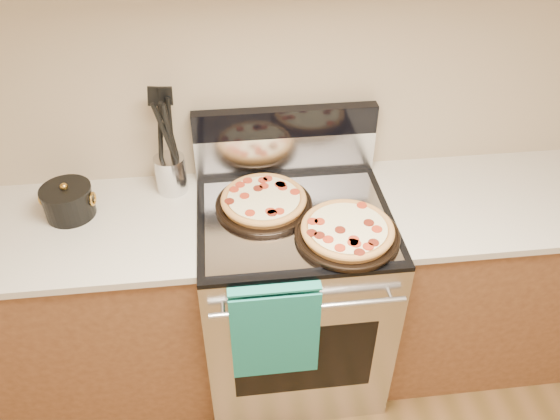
{
  "coord_description": "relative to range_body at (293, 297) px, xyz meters",
  "views": [
    {
      "loc": [
        -0.25,
        0.01,
        2.26
      ],
      "look_at": [
        -0.07,
        1.55,
        1.03
      ],
      "focal_mm": 35.0,
      "sensor_mm": 36.0,
      "label": 1
    }
  ],
  "objects": [
    {
      "name": "dish_towel",
      "position": [
        -0.12,
        -0.38,
        0.25
      ],
      "size": [
        0.32,
        0.05,
        0.42
      ],
      "primitive_type": null,
      "color": "#19797E",
      "rests_on": "oven_handle"
    },
    {
      "name": "foil_sheet",
      "position": [
        0.0,
        -0.03,
        0.47
      ],
      "size": [
        0.7,
        0.55,
        0.01
      ],
      "primitive_type": "cube",
      "color": "gray",
      "rests_on": "cooktop"
    },
    {
      "name": "pepperoni_pizza_back",
      "position": [
        -0.12,
        0.06,
        0.5
      ],
      "size": [
        0.47,
        0.47,
        0.05
      ],
      "primitive_type": null,
      "rotation": [
        0.0,
        0.0,
        -0.28
      ],
      "color": "#BC7239",
      "rests_on": "foil_sheet"
    },
    {
      "name": "cabinet_right",
      "position": [
        0.88,
        0.03,
        -0.01
      ],
      "size": [
        1.0,
        0.62,
        0.88
      ],
      "primitive_type": "cube",
      "color": "brown",
      "rests_on": "ground"
    },
    {
      "name": "cooktop",
      "position": [
        0.0,
        0.0,
        0.46
      ],
      "size": [
        0.76,
        0.68,
        0.02
      ],
      "primitive_type": "cube",
      "color": "black",
      "rests_on": "range_body"
    },
    {
      "name": "saucepan",
      "position": [
        -0.87,
        0.12,
        0.52
      ],
      "size": [
        0.21,
        0.21,
        0.12
      ],
      "primitive_type": "cylinder",
      "rotation": [
        0.0,
        0.0,
        -0.15
      ],
      "color": "black",
      "rests_on": "countertop_left"
    },
    {
      "name": "cabinet_left",
      "position": [
        -0.88,
        0.03,
        -0.01
      ],
      "size": [
        1.0,
        0.62,
        0.88
      ],
      "primitive_type": "cube",
      "color": "brown",
      "rests_on": "ground"
    },
    {
      "name": "oven_window",
      "position": [
        0.0,
        -0.34,
        0.0
      ],
      "size": [
        0.56,
        0.01,
        0.4
      ],
      "primitive_type": "cube",
      "color": "black",
      "rests_on": "range_body"
    },
    {
      "name": "wall_back",
      "position": [
        0.0,
        0.35,
        0.9
      ],
      "size": [
        4.0,
        0.0,
        4.0
      ],
      "primitive_type": "plane",
      "rotation": [
        1.57,
        0.0,
        0.0
      ],
      "color": "#C1A98C",
      "rests_on": "ground"
    },
    {
      "name": "oven_handle",
      "position": [
        0.0,
        -0.38,
        0.35
      ],
      "size": [
        0.7,
        0.03,
        0.03
      ],
      "primitive_type": "cylinder",
      "rotation": [
        0.0,
        1.57,
        0.0
      ],
      "color": "silver",
      "rests_on": "range_body"
    },
    {
      "name": "pepperoni_pizza_front",
      "position": [
        0.17,
        -0.16,
        0.5
      ],
      "size": [
        0.46,
        0.46,
        0.05
      ],
      "primitive_type": null,
      "rotation": [
        0.0,
        0.0,
        -0.24
      ],
      "color": "#BC7239",
      "rests_on": "foil_sheet"
    },
    {
      "name": "countertop_left",
      "position": [
        -0.88,
        0.03,
        0.45
      ],
      "size": [
        1.02,
        0.64,
        0.03
      ],
      "primitive_type": "cube",
      "color": "beige",
      "rests_on": "cabinet_left"
    },
    {
      "name": "backsplash_lower",
      "position": [
        0.0,
        0.31,
        0.56
      ],
      "size": [
        0.76,
        0.06,
        0.18
      ],
      "primitive_type": "cube",
      "color": "silver",
      "rests_on": "cooktop"
    },
    {
      "name": "countertop_right",
      "position": [
        0.88,
        0.03,
        0.45
      ],
      "size": [
        1.02,
        0.64,
        0.03
      ],
      "primitive_type": "cube",
      "color": "beige",
      "rests_on": "cabinet_right"
    },
    {
      "name": "utensil_crock",
      "position": [
        -0.48,
        0.24,
        0.54
      ],
      "size": [
        0.14,
        0.14,
        0.16
      ],
      "primitive_type": "cylinder",
      "rotation": [
        0.0,
        0.0,
        0.13
      ],
      "color": "silver",
      "rests_on": "countertop_left"
    },
    {
      "name": "backsplash_upper",
      "position": [
        0.0,
        0.31,
        0.71
      ],
      "size": [
        0.76,
        0.06,
        0.12
      ],
      "primitive_type": "cube",
      "color": "black",
      "rests_on": "backsplash_lower"
    },
    {
      "name": "range_body",
      "position": [
        0.0,
        0.0,
        0.0
      ],
      "size": [
        0.76,
        0.68,
        0.9
      ],
      "primitive_type": "cube",
      "color": "#B7B7BC",
      "rests_on": "ground"
    }
  ]
}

